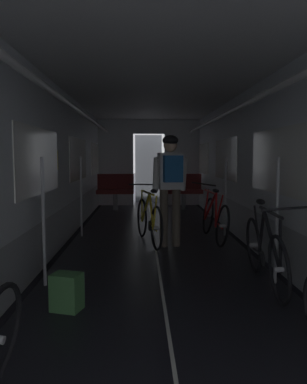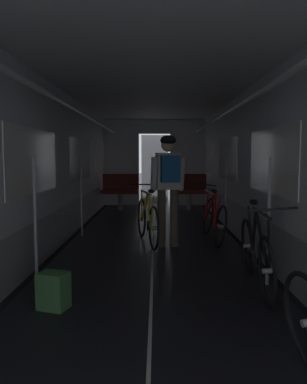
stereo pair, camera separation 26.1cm
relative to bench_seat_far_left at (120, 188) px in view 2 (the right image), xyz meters
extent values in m
cube|color=black|center=(-0.51, -4.82, -0.56)|extent=(0.08, 11.50, 0.01)
cube|color=black|center=(2.31, -4.82, -0.56)|extent=(0.08, 11.50, 0.01)
cube|color=beige|center=(0.90, -4.82, -0.56)|extent=(0.03, 11.27, 0.00)
cube|color=#9EA0A5|center=(-0.61, -4.82, -0.27)|extent=(0.12, 11.50, 0.60)
cube|color=silver|center=(-0.61, -4.82, 0.96)|extent=(0.12, 11.50, 1.85)
cube|color=white|center=(-0.54, -5.40, 0.78)|extent=(0.02, 1.90, 0.80)
cube|color=white|center=(-0.54, -2.52, 0.78)|extent=(0.02, 1.90, 0.80)
cube|color=white|center=(-0.54, 0.35, 0.78)|extent=(0.02, 1.90, 0.80)
cube|color=yellow|center=(-0.54, -4.49, 0.78)|extent=(0.01, 0.20, 0.28)
cylinder|color=white|center=(-0.27, -4.82, 1.53)|extent=(0.07, 11.04, 0.07)
cylinder|color=#B7BABF|center=(-0.37, -5.97, 0.13)|extent=(0.04, 0.04, 1.40)
cylinder|color=#B7BABF|center=(-0.37, -3.37, 0.13)|extent=(0.04, 0.04, 1.40)
cube|color=#9EA0A5|center=(2.41, -4.82, -0.27)|extent=(0.12, 11.50, 0.60)
cube|color=silver|center=(2.41, -4.82, 0.96)|extent=(0.12, 11.50, 1.85)
cube|color=white|center=(2.35, -5.40, 0.78)|extent=(0.02, 1.90, 0.80)
cube|color=white|center=(2.35, -2.52, 0.78)|extent=(0.02, 1.90, 0.80)
cube|color=white|center=(2.35, 0.35, 0.78)|extent=(0.02, 1.90, 0.80)
cube|color=yellow|center=(2.35, -4.71, 0.78)|extent=(0.01, 0.20, 0.28)
cylinder|color=white|center=(2.07, -4.82, 1.53)|extent=(0.07, 11.04, 0.07)
cylinder|color=#B7BABF|center=(2.17, -5.97, 0.13)|extent=(0.04, 0.04, 1.40)
cylinder|color=#B7BABF|center=(2.17, -3.37, 0.13)|extent=(0.04, 0.04, 1.40)
cube|color=silver|center=(-0.05, 0.99, 0.66)|extent=(1.00, 0.12, 2.45)
cube|color=silver|center=(1.85, 0.99, 0.66)|extent=(1.00, 0.12, 2.45)
cube|color=silver|center=(0.90, 0.99, 1.68)|extent=(0.90, 0.12, 0.40)
cube|color=#4C4F54|center=(0.90, 1.69, 0.46)|extent=(0.81, 0.04, 2.05)
cube|color=white|center=(0.90, -4.82, 1.94)|extent=(3.14, 11.62, 0.12)
cylinder|color=gray|center=(0.00, -0.07, -0.35)|extent=(0.12, 0.12, 0.44)
cube|color=maroon|center=(0.00, -0.07, -0.08)|extent=(0.96, 0.44, 0.10)
cube|color=maroon|center=(0.00, 0.12, 0.17)|extent=(0.96, 0.08, 0.40)
torus|color=gray|center=(-0.43, 0.15, 0.37)|extent=(0.14, 0.14, 0.02)
cylinder|color=gray|center=(1.80, -0.07, -0.35)|extent=(0.12, 0.12, 0.44)
cube|color=maroon|center=(1.80, -0.07, -0.08)|extent=(0.96, 0.44, 0.10)
cube|color=maroon|center=(1.80, 0.12, 0.17)|extent=(0.96, 0.08, 0.40)
torus|color=gray|center=(1.37, 0.15, 0.37)|extent=(0.14, 0.14, 0.02)
torus|color=black|center=(2.05, -5.56, -0.23)|extent=(0.12, 0.67, 0.67)
cylinder|color=#B2B2B7|center=(2.05, -5.56, -0.23)|extent=(0.10, 0.06, 0.06)
torus|color=black|center=(1.99, -6.58, -0.23)|extent=(0.12, 0.67, 0.67)
cylinder|color=#B2B2B7|center=(1.99, -6.58, -0.23)|extent=(0.10, 0.06, 0.06)
cylinder|color=black|center=(2.02, -6.26, -0.01)|extent=(0.05, 0.54, 0.56)
cylinder|color=black|center=(2.05, -5.85, -0.01)|extent=(0.09, 0.34, 0.55)
cylinder|color=black|center=(2.05, -6.11, 0.25)|extent=(0.08, 0.82, 0.04)
cylinder|color=black|center=(2.06, -5.63, 0.01)|extent=(0.05, 0.17, 0.49)
cylinder|color=black|center=(2.03, -5.78, -0.26)|extent=(0.05, 0.45, 0.07)
cylinder|color=black|center=(2.01, -6.55, 0.01)|extent=(0.07, 0.09, 0.49)
cylinder|color=black|center=(2.02, -6.01, -0.28)|extent=(0.03, 0.17, 0.17)
ellipsoid|color=black|center=(2.08, -5.68, 0.31)|extent=(0.11, 0.24, 0.07)
cylinder|color=black|center=(2.04, -6.57, 0.35)|extent=(0.44, 0.05, 0.06)
torus|color=black|center=(1.94, -4.26, -0.24)|extent=(0.16, 0.68, 0.67)
cylinder|color=#B2B2B7|center=(1.94, -4.26, -0.24)|extent=(0.10, 0.05, 0.06)
torus|color=black|center=(1.90, -3.24, -0.24)|extent=(0.16, 0.68, 0.67)
cylinder|color=#B2B2B7|center=(1.90, -3.24, -0.24)|extent=(0.10, 0.05, 0.06)
cylinder|color=red|center=(1.88, -3.55, -0.02)|extent=(0.14, 0.54, 0.56)
cylinder|color=red|center=(1.90, -3.96, -0.02)|extent=(0.10, 0.35, 0.55)
cylinder|color=red|center=(1.84, -3.71, 0.24)|extent=(0.08, 0.82, 0.04)
cylinder|color=red|center=(1.90, -4.19, 0.00)|extent=(0.10, 0.16, 0.49)
cylinder|color=red|center=(1.93, -4.03, -0.26)|extent=(0.04, 0.45, 0.07)
cylinder|color=red|center=(1.86, -3.27, 0.00)|extent=(0.10, 0.09, 0.49)
cylinder|color=black|center=(1.93, -3.81, -0.28)|extent=(0.04, 0.17, 0.17)
ellipsoid|color=black|center=(1.86, -4.14, 0.30)|extent=(0.11, 0.24, 0.07)
cylinder|color=black|center=(1.81, -3.25, 0.34)|extent=(0.44, 0.04, 0.09)
cylinder|color=brown|center=(1.03, -4.19, -0.12)|extent=(0.13, 0.13, 0.90)
cylinder|color=brown|center=(1.23, -4.16, -0.12)|extent=(0.13, 0.13, 0.90)
cube|color=silver|center=(1.13, -4.18, 0.61)|extent=(0.39, 0.28, 0.56)
cylinder|color=silver|center=(0.91, -4.19, 0.56)|extent=(0.12, 0.21, 0.53)
cylinder|color=silver|center=(1.35, -4.12, 0.56)|extent=(0.12, 0.21, 0.53)
sphere|color=beige|center=(1.13, -4.18, 1.01)|extent=(0.21, 0.21, 0.21)
ellipsoid|color=black|center=(1.13, -4.18, 1.08)|extent=(0.28, 0.32, 0.16)
cube|color=#1E5693|center=(1.16, -4.35, 0.65)|extent=(0.30, 0.20, 0.40)
torus|color=black|center=(0.91, -4.43, -0.23)|extent=(0.19, 0.67, 0.67)
cylinder|color=#B2B2B7|center=(0.91, -4.43, -0.23)|extent=(0.10, 0.07, 0.05)
torus|color=black|center=(0.70, -3.43, -0.23)|extent=(0.19, 0.67, 0.67)
cylinder|color=#B2B2B7|center=(0.70, -3.43, -0.23)|extent=(0.10, 0.07, 0.05)
cylinder|color=yellow|center=(0.76, -3.74, -0.01)|extent=(0.17, 0.53, 0.56)
cylinder|color=yellow|center=(0.85, -4.14, -0.01)|extent=(0.10, 0.34, 0.55)
cylinder|color=yellow|center=(0.78, -3.89, 0.25)|extent=(0.21, 0.81, 0.03)
cylinder|color=yellow|center=(0.89, -4.36, 0.01)|extent=(0.07, 0.16, 0.49)
cylinder|color=yellow|center=(0.87, -4.21, -0.26)|extent=(0.12, 0.45, 0.07)
cylinder|color=yellow|center=(0.70, -3.46, 0.01)|extent=(0.03, 0.09, 0.49)
cylinder|color=black|center=(0.82, -3.99, -0.28)|extent=(0.05, 0.17, 0.17)
ellipsoid|color=black|center=(0.88, -4.31, 0.31)|extent=(0.14, 0.25, 0.06)
cylinder|color=black|center=(0.68, -3.44, 0.35)|extent=(0.44, 0.12, 0.03)
cube|color=#3D703D|center=(0.00, -6.66, -0.40)|extent=(0.31, 0.27, 0.34)
camera|label=1|loc=(0.69, -10.10, 0.84)|focal=35.99mm
camera|label=2|loc=(0.95, -10.10, 0.84)|focal=35.99mm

